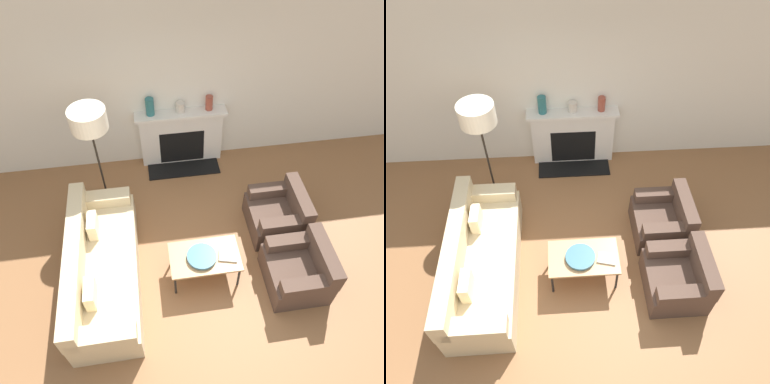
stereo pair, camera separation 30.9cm
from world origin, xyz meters
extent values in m
plane|color=brown|center=(0.00, 0.00, 0.00)|extent=(18.00, 18.00, 0.00)
cube|color=silver|center=(0.00, 2.89, 1.45)|extent=(18.00, 0.06, 2.90)
cube|color=silver|center=(0.24, 2.76, 0.49)|extent=(1.39, 0.20, 0.98)
cube|color=black|center=(0.24, 2.68, 0.36)|extent=(0.76, 0.04, 0.64)
cube|color=black|center=(0.24, 2.48, 0.01)|extent=(1.25, 0.40, 0.02)
cube|color=silver|center=(0.24, 2.73, 1.01)|extent=(1.51, 0.28, 0.05)
cube|color=#CCB78E|center=(-1.07, 0.49, 0.23)|extent=(0.85, 2.24, 0.45)
cube|color=#CCB78E|center=(-1.40, 0.49, 0.64)|extent=(0.20, 2.24, 0.37)
cube|color=#CCB78E|center=(-1.07, -0.52, 0.55)|extent=(0.78, 0.22, 0.18)
cube|color=#CCB78E|center=(-1.07, 1.50, 0.55)|extent=(0.78, 0.22, 0.18)
cube|color=beige|center=(-1.20, -0.01, 0.59)|extent=(0.12, 0.32, 0.28)
cube|color=beige|center=(-1.20, 0.99, 0.59)|extent=(0.12, 0.32, 0.28)
cube|color=#4C382D|center=(1.43, 0.09, 0.19)|extent=(0.77, 0.84, 0.39)
cube|color=#4C382D|center=(1.74, 0.09, 0.56)|extent=(0.18, 0.84, 0.34)
cube|color=#4C382D|center=(1.43, 0.42, 0.47)|extent=(0.69, 0.18, 0.17)
cube|color=#4C382D|center=(1.43, -0.24, 0.47)|extent=(0.69, 0.18, 0.17)
cube|color=#4C382D|center=(1.43, 1.04, 0.19)|extent=(0.77, 0.84, 0.39)
cube|color=#4C382D|center=(1.74, 1.04, 0.56)|extent=(0.18, 0.84, 0.34)
cube|color=#4C382D|center=(1.43, 1.37, 0.47)|extent=(0.69, 0.18, 0.17)
cube|color=#4C382D|center=(1.43, 0.71, 0.47)|extent=(0.69, 0.18, 0.17)
cube|color=tan|center=(0.25, 0.39, 0.43)|extent=(0.93, 0.56, 0.03)
cylinder|color=black|center=(-0.18, 0.15, 0.21)|extent=(0.03, 0.03, 0.41)
cylinder|color=black|center=(0.67, 0.15, 0.21)|extent=(0.03, 0.03, 0.41)
cylinder|color=black|center=(-0.18, 0.63, 0.21)|extent=(0.03, 0.03, 0.41)
cylinder|color=black|center=(0.67, 0.63, 0.21)|extent=(0.03, 0.03, 0.41)
cylinder|color=#38667A|center=(0.20, 0.37, 0.45)|extent=(0.14, 0.14, 0.01)
cylinder|color=#38667A|center=(0.20, 0.37, 0.47)|extent=(0.39, 0.39, 0.04)
cube|color=#B2A893|center=(0.55, 0.34, 0.45)|extent=(0.28, 0.22, 0.02)
cylinder|color=black|center=(-1.07, 1.90, 0.01)|extent=(0.31, 0.31, 0.03)
cylinder|color=black|center=(-1.07, 1.90, 0.80)|extent=(0.03, 0.03, 1.55)
cylinder|color=silver|center=(-1.07, 1.90, 1.68)|extent=(0.50, 0.50, 0.29)
cylinder|color=#28666B|center=(-0.24, 2.76, 1.18)|extent=(0.14, 0.14, 0.29)
cylinder|color=beige|center=(0.24, 2.76, 1.12)|extent=(0.14, 0.14, 0.17)
cylinder|color=brown|center=(0.71, 2.76, 1.15)|extent=(0.12, 0.12, 0.24)
camera|label=1|loc=(-0.31, -2.20, 4.69)|focal=35.00mm
camera|label=2|loc=(0.00, -2.23, 4.69)|focal=35.00mm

